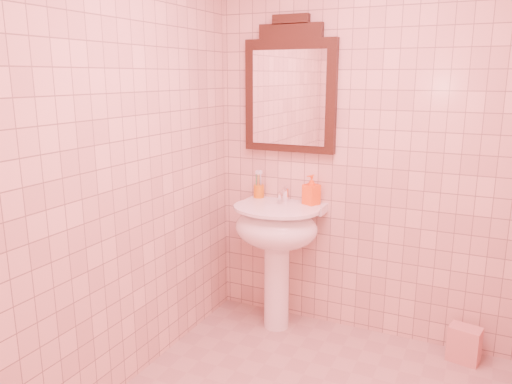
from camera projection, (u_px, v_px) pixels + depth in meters
The scene contains 7 objects.
back_wall at pixel (363, 148), 3.18m from camera, with size 2.00×0.02×2.50m, color beige.
pedestal_sink at pixel (277, 236), 3.32m from camera, with size 0.58×0.58×0.86m.
faucet at pixel (285, 194), 3.38m from camera, with size 0.04×0.16×0.11m.
mirror at pixel (290, 90), 3.28m from camera, with size 0.63×0.06×0.88m.
toothbrush_cup at pixel (259, 191), 3.50m from camera, with size 0.07×0.07×0.17m.
soap_dispenser at pixel (311, 190), 3.31m from camera, with size 0.09×0.09×0.20m, color #FE5715.
towel at pixel (464, 344), 3.03m from camera, with size 0.18×0.12×0.22m, color #C6747A.
Camera 1 is at (0.73, -2.05, 1.70)m, focal length 35.00 mm.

